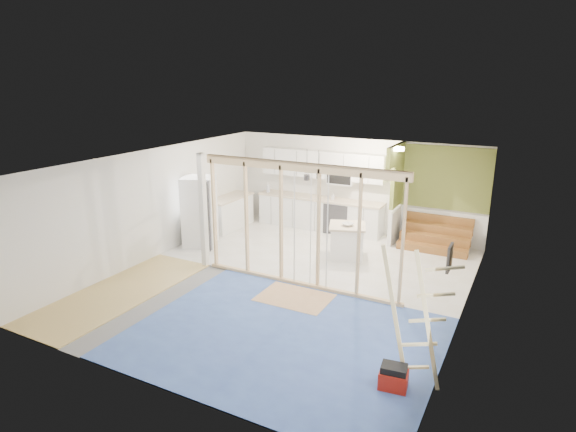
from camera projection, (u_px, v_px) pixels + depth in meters
The scene contains 17 objects.
room at pixel (286, 224), 9.80m from camera, with size 7.01×8.01×2.61m.
floor_overlays at pixel (291, 282), 10.18m from camera, with size 7.00×8.00×0.03m.
stud_frame at pixel (277, 209), 9.82m from camera, with size 4.66×0.14×2.60m.
base_cabinets at pixel (292, 213), 13.61m from camera, with size 4.45×2.24×0.93m.
upper_cabinets at pixel (324, 166), 13.28m from camera, with size 3.60×0.41×0.85m.
green_partition at pixel (426, 211), 12.10m from camera, with size 2.25×1.51×2.60m.
pot_rack at pixel (312, 173), 11.35m from camera, with size 0.52×0.52×0.72m.
sheathing_panel at pixel (443, 297), 6.55m from camera, with size 0.02×4.00×2.60m, color tan.
electrical_panel at pixel (450, 258), 6.98m from camera, with size 0.04×0.30×0.40m, color #393A3E.
ceiling_light at pixel (398, 149), 11.38m from camera, with size 0.32×0.32×0.08m, color #FFEABF.
fridge at pixel (200, 212), 12.16m from camera, with size 1.04×1.00×1.80m.
island at pixel (347, 242), 11.45m from camera, with size 1.07×1.07×0.82m.
bowl at pixel (348, 224), 11.27m from camera, with size 0.26×0.26×0.06m, color silver.
soap_bottle_a at pixel (268, 187), 14.04m from camera, with size 0.11×0.11×0.28m, color #B5BBCA.
soap_bottle_b at pixel (333, 196), 13.23m from camera, with size 0.08×0.08×0.17m, color silver.
toolbox at pixel (394, 378), 6.65m from camera, with size 0.42×0.34×0.37m.
ladder at pixel (415, 319), 6.50m from camera, with size 1.08×0.13×2.01m.
Camera 1 is at (4.38, -8.28, 4.18)m, focal length 30.00 mm.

